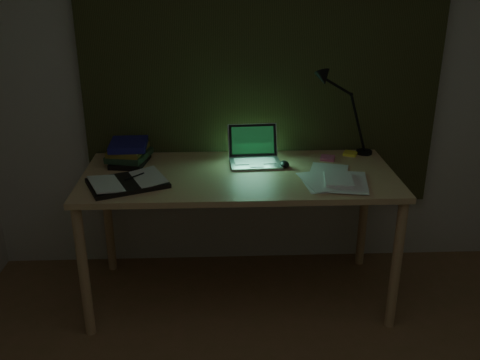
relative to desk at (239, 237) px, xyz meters
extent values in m
cube|color=beige|center=(0.16, 0.47, 0.84)|extent=(3.50, 0.00, 2.50)
cube|color=#32351A|center=(0.16, 0.43, 1.04)|extent=(2.20, 0.06, 2.00)
ellipsoid|color=black|center=(0.27, 0.10, 0.42)|extent=(0.06, 0.09, 0.03)
cube|color=yellow|center=(0.71, 0.29, 0.41)|extent=(0.11, 0.11, 0.02)
cube|color=#D75380|center=(0.55, 0.21, 0.42)|extent=(0.10, 0.10, 0.02)
camera|label=1|loc=(-0.11, -2.84, 1.51)|focal=40.00mm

